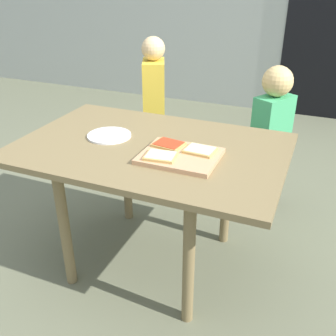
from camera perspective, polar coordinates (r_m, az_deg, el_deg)
The scene contains 10 objects.
ground_plane at distance 2.22m, azimuth -2.20°, elevation -13.15°, with size 16.00×16.00×0.00m, color #666950.
house_door at distance 4.36m, azimuth 23.19°, elevation 19.48°, with size 0.90×0.02×2.00m, color black.
dining_table at distance 1.88m, azimuth -2.53°, elevation 1.13°, with size 1.27×0.84×0.69m.
cutting_board at distance 1.72m, azimuth 1.78°, elevation 1.76°, with size 0.34×0.28×0.02m, color tan.
pizza_slice_far_right at distance 1.74m, azimuth 4.71°, elevation 2.63°, with size 0.14×0.12×0.01m.
pizza_slice_near_left at distance 1.68m, azimuth -1.11°, elevation 1.79°, with size 0.14×0.12×0.01m.
pizza_slice_far_left at distance 1.79m, azimuth 0.08°, elevation 3.51°, with size 0.15×0.13×0.01m.
plate_white_left at distance 1.97m, azimuth -8.61°, elevation 4.74°, with size 0.22×0.22×0.01m, color white.
child_left at distance 2.66m, azimuth -2.04°, elevation 8.85°, with size 0.22×0.28×1.06m.
child_right at distance 2.51m, azimuth 14.92°, elevation 5.45°, with size 0.24×0.28×0.94m.
Camera 1 is at (0.72, -1.53, 1.44)m, focal length 41.55 mm.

